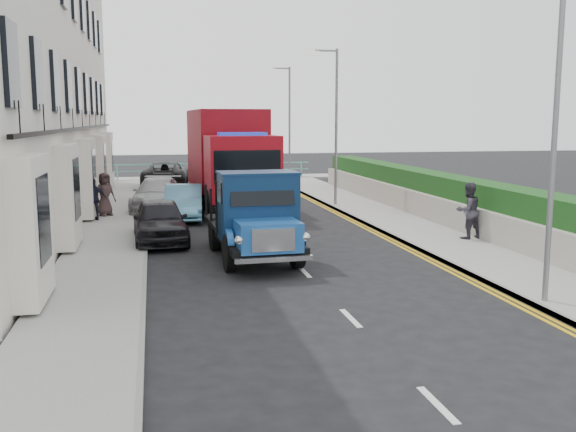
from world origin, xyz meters
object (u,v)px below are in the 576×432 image
(lamp_near, at_px, (550,116))
(bedford_lorry, at_px, (257,222))
(lamp_far, at_px, (288,118))
(red_lorry, at_px, (229,157))
(lamp_mid, at_px, (334,118))
(parked_car_front, at_px, (160,221))

(lamp_near, distance_m, bedford_lorry, 8.00)
(lamp_far, xyz_separation_m, red_lorry, (-4.68, -9.84, -1.68))
(lamp_far, bearing_deg, red_lorry, -115.43)
(bedford_lorry, bearing_deg, lamp_mid, 61.71)
(lamp_mid, relative_size, lamp_far, 1.00)
(red_lorry, relative_size, parked_car_front, 2.03)
(lamp_near, bearing_deg, red_lorry, 106.15)
(lamp_far, height_order, parked_car_front, lamp_far)
(bedford_lorry, distance_m, parked_car_front, 4.47)
(bedford_lorry, xyz_separation_m, parked_car_front, (-2.58, 3.63, -0.44))
(lamp_near, relative_size, bedford_lorry, 1.31)
(parked_car_front, bearing_deg, bedford_lorry, -56.85)
(lamp_mid, distance_m, lamp_far, 10.00)
(lamp_far, distance_m, parked_car_front, 18.98)
(lamp_mid, relative_size, parked_car_front, 1.70)
(lamp_mid, relative_size, bedford_lorry, 1.31)
(parked_car_front, bearing_deg, red_lorry, 64.28)
(red_lorry, bearing_deg, parked_car_front, -115.67)
(lamp_mid, bearing_deg, parked_car_front, -138.01)
(lamp_far, height_order, bedford_lorry, lamp_far)
(lamp_mid, xyz_separation_m, red_lorry, (-4.68, 0.16, -1.68))
(bedford_lorry, bearing_deg, lamp_near, -48.22)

